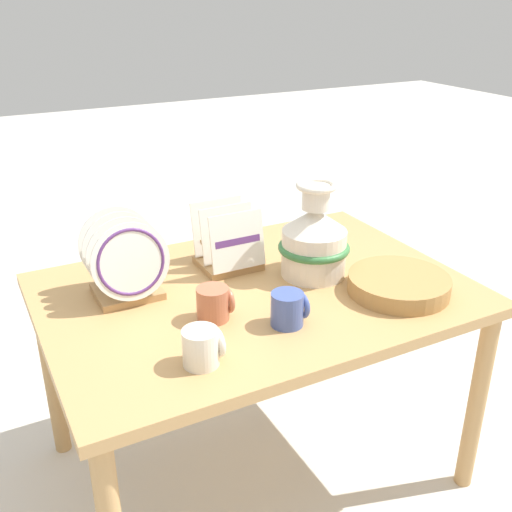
# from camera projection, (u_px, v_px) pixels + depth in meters

# --- Properties ---
(ground_plane) EXTENTS (14.00, 14.00, 0.00)m
(ground_plane) POSITION_uv_depth(u_px,v_px,m) (256.00, 464.00, 2.11)
(ground_plane) COLOR beige
(display_table) EXTENTS (1.27, 0.89, 0.70)m
(display_table) POSITION_uv_depth(u_px,v_px,m) (256.00, 311.00, 1.86)
(display_table) COLOR tan
(display_table) RESTS_ON ground_plane
(ceramic_vase) EXTENTS (0.23, 0.23, 0.31)m
(ceramic_vase) POSITION_uv_depth(u_px,v_px,m) (314.00, 239.00, 1.87)
(ceramic_vase) COLOR silver
(ceramic_vase) RESTS_ON display_table
(dish_rack_round_plates) EXTENTS (0.23, 0.19, 0.25)m
(dish_rack_round_plates) POSITION_uv_depth(u_px,v_px,m) (126.00, 265.00, 1.74)
(dish_rack_round_plates) COLOR tan
(dish_rack_round_plates) RESTS_ON display_table
(dish_rack_square_plates) EXTENTS (0.19, 0.19, 0.21)m
(dish_rack_square_plates) POSITION_uv_depth(u_px,v_px,m) (228.00, 248.00, 1.95)
(dish_rack_square_plates) COLOR tan
(dish_rack_square_plates) RESTS_ON display_table
(wicker_charger_stack) EXTENTS (0.30, 0.30, 0.05)m
(wicker_charger_stack) POSITION_uv_depth(u_px,v_px,m) (399.00, 284.00, 1.79)
(wicker_charger_stack) COLOR #AD7F47
(wicker_charger_stack) RESTS_ON display_table
(mug_cobalt_glaze) EXTENTS (0.10, 0.09, 0.09)m
(mug_cobalt_glaze) POSITION_uv_depth(u_px,v_px,m) (289.00, 309.00, 1.62)
(mug_cobalt_glaze) COLOR #42569E
(mug_cobalt_glaze) RESTS_ON display_table
(mug_terracotta_glaze) EXTENTS (0.10, 0.09, 0.09)m
(mug_terracotta_glaze) POSITION_uv_depth(u_px,v_px,m) (214.00, 303.00, 1.64)
(mug_terracotta_glaze) COLOR #B76647
(mug_terracotta_glaze) RESTS_ON display_table
(mug_cream_glaze) EXTENTS (0.10, 0.09, 0.09)m
(mug_cream_glaze) POSITION_uv_depth(u_px,v_px,m) (203.00, 347.00, 1.44)
(mug_cream_glaze) COLOR silver
(mug_cream_glaze) RESTS_ON display_table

